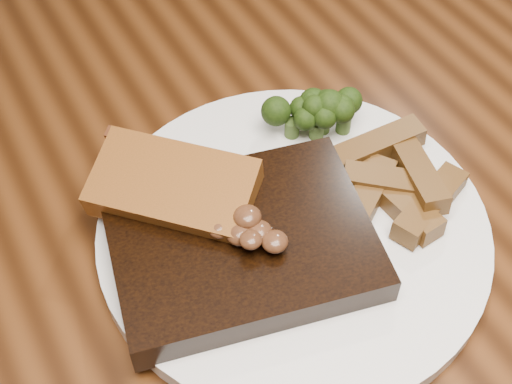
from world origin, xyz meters
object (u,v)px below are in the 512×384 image
(garlic_bread, at_px, (176,204))
(potato_wedges, at_px, (370,185))
(dining_table, at_px, (253,298))
(steak, at_px, (241,244))
(plate, at_px, (293,232))

(garlic_bread, bearing_deg, potato_wedges, 24.39)
(dining_table, xyz_separation_m, steak, (-0.02, -0.02, 0.12))
(steak, bearing_deg, garlic_bread, 127.33)
(plate, height_order, steak, steak)
(garlic_bread, relative_size, potato_wedges, 1.12)
(plate, height_order, garlic_bread, garlic_bread)
(steak, relative_size, potato_wedges, 1.74)
(plate, relative_size, potato_wedges, 2.81)
(plate, distance_m, steak, 0.05)
(dining_table, xyz_separation_m, garlic_bread, (-0.05, 0.04, 0.12))
(plate, height_order, potato_wedges, potato_wedges)
(potato_wedges, bearing_deg, garlic_bread, 158.59)
(plate, bearing_deg, garlic_bread, 143.32)
(dining_table, bearing_deg, potato_wedges, -8.96)
(steak, bearing_deg, plate, 15.86)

